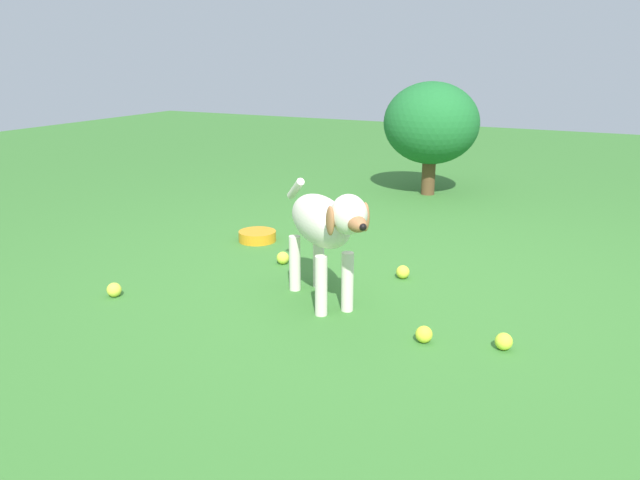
{
  "coord_description": "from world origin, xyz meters",
  "views": [
    {
      "loc": [
        0.96,
        -2.49,
        1.07
      ],
      "look_at": [
        -0.21,
        -0.15,
        0.28
      ],
      "focal_mm": 35.09,
      "sensor_mm": 36.0,
      "label": 1
    }
  ],
  "objects_px": {
    "tennis_ball_0": "(424,334)",
    "water_bowl": "(257,236)",
    "dog": "(324,225)",
    "tennis_ball_4": "(504,341)",
    "tennis_ball_2": "(403,272)",
    "tennis_ball_3": "(114,290)",
    "tennis_ball_1": "(283,258)"
  },
  "relations": [
    {
      "from": "tennis_ball_4",
      "to": "tennis_ball_3",
      "type": "bearing_deg",
      "value": -171.33
    },
    {
      "from": "tennis_ball_1",
      "to": "tennis_ball_3",
      "type": "bearing_deg",
      "value": -121.59
    },
    {
      "from": "tennis_ball_2",
      "to": "tennis_ball_3",
      "type": "bearing_deg",
      "value": -143.18
    },
    {
      "from": "tennis_ball_2",
      "to": "tennis_ball_4",
      "type": "xyz_separation_m",
      "value": [
        0.6,
        -0.56,
        0.0
      ]
    },
    {
      "from": "tennis_ball_3",
      "to": "tennis_ball_2",
      "type": "bearing_deg",
      "value": 36.82
    },
    {
      "from": "tennis_ball_3",
      "to": "dog",
      "type": "bearing_deg",
      "value": 21.98
    },
    {
      "from": "tennis_ball_3",
      "to": "water_bowl",
      "type": "distance_m",
      "value": 1.04
    },
    {
      "from": "dog",
      "to": "tennis_ball_3",
      "type": "height_order",
      "value": "dog"
    },
    {
      "from": "tennis_ball_3",
      "to": "tennis_ball_0",
      "type": "bearing_deg",
      "value": 7.42
    },
    {
      "from": "water_bowl",
      "to": "tennis_ball_0",
      "type": "bearing_deg",
      "value": -33.52
    },
    {
      "from": "dog",
      "to": "tennis_ball_4",
      "type": "relative_size",
      "value": 9.71
    },
    {
      "from": "tennis_ball_1",
      "to": "water_bowl",
      "type": "distance_m",
      "value": 0.45
    },
    {
      "from": "tennis_ball_0",
      "to": "water_bowl",
      "type": "bearing_deg",
      "value": 146.48
    },
    {
      "from": "tennis_ball_0",
      "to": "tennis_ball_4",
      "type": "xyz_separation_m",
      "value": [
        0.29,
        0.07,
        0.0
      ]
    },
    {
      "from": "tennis_ball_0",
      "to": "tennis_ball_1",
      "type": "xyz_separation_m",
      "value": [
        -0.95,
        0.56,
        0.0
      ]
    },
    {
      "from": "tennis_ball_3",
      "to": "tennis_ball_4",
      "type": "bearing_deg",
      "value": 8.67
    },
    {
      "from": "tennis_ball_0",
      "to": "water_bowl",
      "type": "xyz_separation_m",
      "value": [
        -1.29,
        0.85,
        -0.0
      ]
    },
    {
      "from": "dog",
      "to": "tennis_ball_2",
      "type": "distance_m",
      "value": 0.6
    },
    {
      "from": "tennis_ball_0",
      "to": "tennis_ball_1",
      "type": "distance_m",
      "value": 1.1
    },
    {
      "from": "tennis_ball_2",
      "to": "tennis_ball_3",
      "type": "relative_size",
      "value": 1.0
    },
    {
      "from": "dog",
      "to": "tennis_ball_2",
      "type": "xyz_separation_m",
      "value": [
        0.2,
        0.46,
        -0.33
      ]
    },
    {
      "from": "tennis_ball_0",
      "to": "tennis_ball_3",
      "type": "bearing_deg",
      "value": -172.58
    },
    {
      "from": "dog",
      "to": "tennis_ball_2",
      "type": "bearing_deg",
      "value": 106.66
    },
    {
      "from": "tennis_ball_1",
      "to": "tennis_ball_4",
      "type": "height_order",
      "value": "same"
    },
    {
      "from": "tennis_ball_0",
      "to": "tennis_ball_4",
      "type": "bearing_deg",
      "value": 14.69
    },
    {
      "from": "dog",
      "to": "tennis_ball_0",
      "type": "xyz_separation_m",
      "value": [
        0.52,
        -0.18,
        -0.33
      ]
    },
    {
      "from": "tennis_ball_1",
      "to": "dog",
      "type": "bearing_deg",
      "value": -41.63
    },
    {
      "from": "tennis_ball_1",
      "to": "water_bowl",
      "type": "relative_size",
      "value": 0.3
    },
    {
      "from": "tennis_ball_3",
      "to": "water_bowl",
      "type": "height_order",
      "value": "tennis_ball_3"
    },
    {
      "from": "dog",
      "to": "tennis_ball_3",
      "type": "xyz_separation_m",
      "value": [
        -0.89,
        -0.36,
        -0.33
      ]
    },
    {
      "from": "tennis_ball_2",
      "to": "water_bowl",
      "type": "distance_m",
      "value": 1.0
    },
    {
      "from": "dog",
      "to": "tennis_ball_0",
      "type": "bearing_deg",
      "value": 21.76
    }
  ]
}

